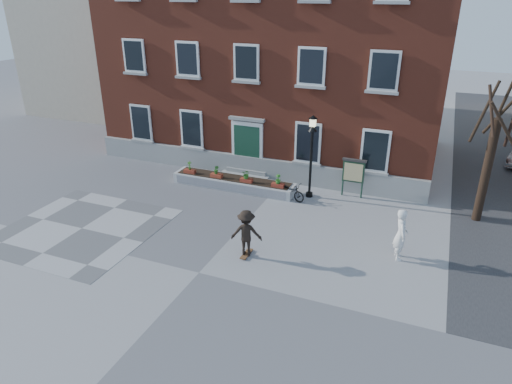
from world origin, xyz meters
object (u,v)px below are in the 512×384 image
at_px(lamp_post, 312,145).
at_px(notice_board, 353,172).
at_px(bystander, 401,234).
at_px(skateboarder, 246,233).
at_px(bicycle, 290,191).

xyz_separation_m(lamp_post, notice_board, (1.85, 0.76, -1.28)).
relative_size(bystander, lamp_post, 0.50).
relative_size(lamp_post, skateboarder, 2.15).
bearing_deg(notice_board, skateboarder, -110.74).
bearing_deg(bicycle, skateboarder, -160.85).
height_order(bicycle, notice_board, notice_board).
height_order(lamp_post, notice_board, lamp_post).
relative_size(bicycle, lamp_post, 0.41).
height_order(lamp_post, skateboarder, lamp_post).
bearing_deg(skateboarder, bystander, 20.46).
bearing_deg(notice_board, bystander, -60.78).
xyz_separation_m(bicycle, skateboarder, (0.08, -5.29, 0.53)).
distance_m(bicycle, skateboarder, 5.32).
bearing_deg(bicycle, lamp_post, -32.24).
bearing_deg(notice_board, bicycle, -152.07).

